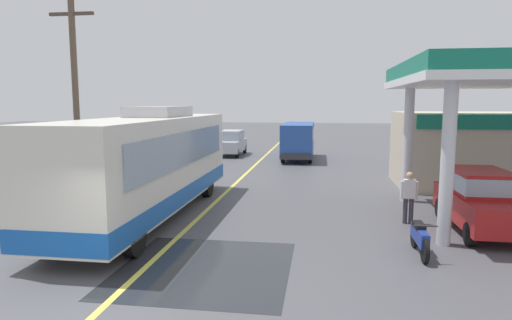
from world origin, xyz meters
TOP-DOWN VIEW (x-y plane):
  - ground at (0.00, 20.00)m, footprint 120.00×120.00m
  - lane_divider_stripe at (0.00, 15.00)m, footprint 0.16×50.00m
  - wet_puddle_patch at (1.38, 2.71)m, footprint 3.93×4.13m
  - coach_bus_main at (-1.68, 7.11)m, footprint 2.60×11.04m
  - gas_station_roadside at (11.02, 12.21)m, footprint 9.10×11.95m
  - car_at_pump at (8.74, 6.89)m, footprint 1.70×4.20m
  - minibus_opposing_lane at (2.48, 23.10)m, footprint 2.04×6.13m
  - motorcycle_parked_forecourt at (6.49, 4.39)m, footprint 0.55×1.80m
  - pedestrian_near_pump at (6.77, 7.36)m, footprint 0.55×0.22m
  - car_trailing_behind_bus at (-2.53, 24.82)m, footprint 1.70×4.20m
  - utility_pole_roadside at (-5.56, 9.37)m, footprint 1.80×0.24m

SIDE VIEW (x-z plane):
  - ground at x=0.00m, z-range 0.00..0.00m
  - wet_puddle_patch at x=1.38m, z-range 0.00..0.01m
  - lane_divider_stripe at x=0.00m, z-range 0.00..0.01m
  - motorcycle_parked_forecourt at x=6.49m, z-range -0.02..0.90m
  - pedestrian_near_pump at x=6.77m, z-range 0.10..1.76m
  - car_at_pump at x=8.74m, z-range 0.10..1.92m
  - car_trailing_behind_bus at x=-2.53m, z-range 0.10..1.92m
  - minibus_opposing_lane at x=2.48m, z-range 0.25..2.69m
  - coach_bus_main at x=-1.68m, z-range -0.12..3.56m
  - gas_station_roadside at x=11.02m, z-range 0.08..5.18m
  - utility_pole_roadside at x=-5.56m, z-range 0.18..7.98m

